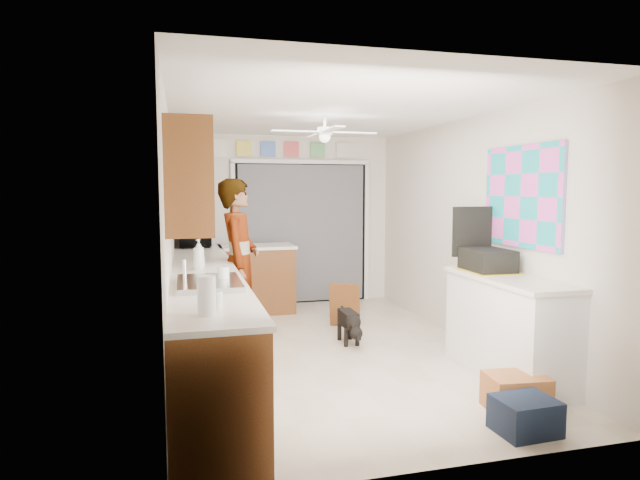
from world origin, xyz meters
TOP-DOWN VIEW (x-y plane):
  - floor at (0.00, 0.00)m, footprint 5.00×5.00m
  - ceiling at (0.00, 0.00)m, footprint 5.00×5.00m
  - wall_back at (0.00, 2.50)m, footprint 3.20×0.00m
  - wall_front at (0.00, -2.50)m, footprint 3.20×0.00m
  - wall_left at (-1.60, 0.00)m, footprint 0.00×5.00m
  - wall_right at (1.60, 0.00)m, footprint 0.00×5.00m
  - left_base_cabinets at (-1.30, 0.00)m, footprint 0.60×4.80m
  - left_countertop at (-1.29, 0.00)m, footprint 0.62×4.80m
  - upper_cabinets at (-1.44, 0.20)m, footprint 0.32×4.00m
  - sink_basin at (-1.29, -1.00)m, footprint 0.50×0.76m
  - faucet at (-1.48, -1.00)m, footprint 0.03×0.03m
  - peninsula_base at (-0.50, 2.00)m, footprint 1.00×0.60m
  - peninsula_top at (-0.50, 2.00)m, footprint 1.04×0.64m
  - back_opening_recess at (0.25, 2.47)m, footprint 2.00×0.06m
  - curtain_panel at (0.25, 2.43)m, footprint 1.90×0.03m
  - door_trim_left at (-0.77, 2.44)m, footprint 0.06×0.04m
  - door_trim_right at (1.27, 2.44)m, footprint 0.06×0.04m
  - door_trim_head at (0.25, 2.44)m, footprint 2.10×0.04m
  - header_frame_0 at (-0.60, 2.47)m, footprint 0.22×0.02m
  - header_frame_1 at (-0.25, 2.47)m, footprint 0.22×0.02m
  - header_frame_2 at (0.10, 2.47)m, footprint 0.22×0.02m
  - header_frame_3 at (0.50, 2.47)m, footprint 0.22×0.02m
  - header_frame_4 at (0.90, 2.47)m, footprint 0.22×0.02m
  - route66_sign at (-0.95, 2.47)m, footprint 0.22×0.02m
  - right_counter_base at (1.35, -1.20)m, footprint 0.50×1.40m
  - right_counter_top at (1.34, -1.20)m, footprint 0.54×1.44m
  - abstract_painting at (1.58, -1.00)m, footprint 0.03×1.15m
  - ceiling_fan at (0.00, 0.20)m, footprint 1.14×1.14m
  - microwave at (-1.32, 2.06)m, footprint 0.43×0.63m
  - soap_bottle at (-1.34, -0.07)m, footprint 0.15×0.15m
  - jar_a at (-1.17, -0.91)m, footprint 0.12×0.12m
  - jar_b at (-1.28, -1.86)m, footprint 0.08×0.08m
  - paper_towel_roll at (-1.35, -2.03)m, footprint 0.12×0.12m
  - suitcase at (1.32, -0.87)m, footprint 0.38×0.50m
  - suitcase_rim at (1.32, -0.87)m, footprint 0.46×0.59m
  - suitcase_lid at (1.32, -0.58)m, footprint 0.42×0.04m
  - cardboard_box at (1.00, -1.84)m, footprint 0.48×0.39m
  - navy_crate at (0.83, -2.20)m, footprint 0.42×0.36m
  - cabinet_door_panel at (0.44, 0.87)m, footprint 0.40×0.29m
  - man at (-0.90, 0.47)m, footprint 0.59×0.75m
  - dog at (0.28, 0.22)m, footprint 0.23×0.52m

SIDE VIEW (x-z plane):
  - floor at x=0.00m, z-range 0.00..0.00m
  - navy_crate at x=0.83m, z-range 0.00..0.25m
  - cardboard_box at x=1.00m, z-range 0.00..0.28m
  - dog at x=0.28m, z-range 0.00..0.41m
  - cabinet_door_panel at x=0.44m, z-range 0.00..0.56m
  - left_base_cabinets at x=-1.30m, z-range 0.00..0.90m
  - peninsula_base at x=-0.50m, z-range 0.00..0.90m
  - right_counter_base at x=1.35m, z-range 0.00..0.90m
  - man at x=-0.90m, z-range 0.00..1.83m
  - left_countertop at x=-1.29m, z-range 0.90..0.94m
  - peninsula_top at x=-0.50m, z-range 0.90..0.94m
  - right_counter_top at x=1.34m, z-range 0.90..0.94m
  - suitcase_rim at x=1.32m, z-range 0.93..0.95m
  - sink_basin at x=-1.29m, z-range 0.92..0.98m
  - jar_b at x=-1.28m, z-range 0.94..1.06m
  - jar_a at x=-1.17m, z-range 0.94..1.08m
  - suitcase at x=1.32m, z-range 0.94..1.15m
  - faucet at x=-1.48m, z-range 0.94..1.16m
  - back_opening_recess at x=0.25m, z-range 0.00..2.10m
  - door_trim_left at x=-0.77m, z-range 0.00..2.10m
  - door_trim_right at x=1.27m, z-range 0.00..2.10m
  - curtain_panel at x=0.25m, z-range 0.03..2.08m
  - paper_towel_roll at x=-1.35m, z-range 0.94..1.19m
  - soap_bottle at x=-1.34m, z-range 0.94..1.24m
  - microwave at x=-1.32m, z-range 0.94..1.28m
  - wall_back at x=0.00m, z-range -0.35..2.85m
  - wall_front at x=0.00m, z-range -0.35..2.85m
  - wall_left at x=-1.60m, z-range -1.25..3.75m
  - wall_right at x=1.60m, z-range -1.25..3.75m
  - suitcase_lid at x=1.32m, z-range 1.05..1.55m
  - abstract_painting at x=1.58m, z-range 1.17..2.12m
  - upper_cabinets at x=-1.44m, z-range 1.40..2.20m
  - door_trim_head at x=0.25m, z-range 2.09..2.15m
  - header_frame_0 at x=-0.60m, z-range 2.19..2.41m
  - header_frame_1 at x=-0.25m, z-range 2.19..2.41m
  - header_frame_2 at x=0.10m, z-range 2.19..2.41m
  - header_frame_3 at x=0.50m, z-range 2.19..2.41m
  - header_frame_4 at x=0.90m, z-range 2.19..2.41m
  - route66_sign at x=-0.95m, z-range 2.17..2.43m
  - ceiling_fan at x=0.00m, z-range 2.20..2.44m
  - ceiling at x=0.00m, z-range 2.50..2.50m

